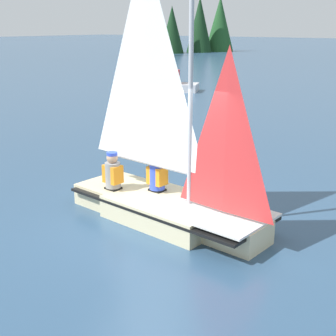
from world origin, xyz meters
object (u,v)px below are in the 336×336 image
motorboat_distant (160,84)px  sailor_helm (157,180)px  sailor_crew (113,179)px  sailboat_main (166,185)px

motorboat_distant → sailor_helm: bearing=-77.2°
sailor_helm → motorboat_distant: sailor_helm is taller
sailor_crew → motorboat_distant: 17.56m
sailor_helm → motorboat_distant: 17.65m
sailboat_main → sailor_helm: sailboat_main is taller
sailboat_main → motorboat_distant: bearing=132.3°
sailor_crew → motorboat_distant: bearing=128.9°
sailboat_main → sailor_helm: (-0.24, -0.40, -0.05)m
sailor_crew → motorboat_distant: (-14.39, -10.06, -0.24)m
sailor_helm → sailor_crew: 0.87m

